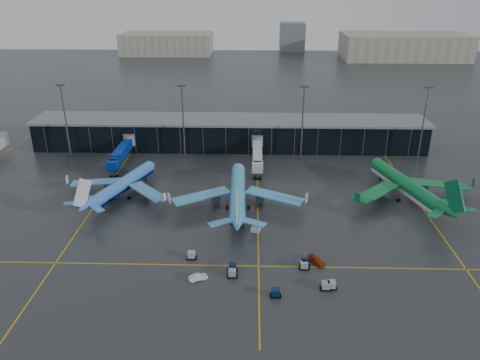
{
  "coord_description": "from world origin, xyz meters",
  "views": [
    {
      "loc": [
        8.36,
        -101.03,
        58.7
      ],
      "look_at": [
        5.0,
        18.0,
        6.0
      ],
      "focal_mm": 35.0,
      "sensor_mm": 36.0,
      "label": 1
    }
  ],
  "objects_px": {
    "airliner_klm_near": "(238,184)",
    "baggage_carts": "(274,273)",
    "service_van_red": "(317,260)",
    "airliner_arkefly": "(123,177)",
    "mobile_airstair": "(256,227)",
    "airliner_aer_lingus": "(407,176)",
    "service_van_white": "(198,277)"
  },
  "relations": [
    {
      "from": "service_van_red",
      "to": "airliner_arkefly",
      "type": "bearing_deg",
      "value": 111.77
    },
    {
      "from": "airliner_arkefly",
      "to": "airliner_klm_near",
      "type": "bearing_deg",
      "value": 10.32
    },
    {
      "from": "airliner_arkefly",
      "to": "service_van_white",
      "type": "relative_size",
      "value": 9.55
    },
    {
      "from": "airliner_arkefly",
      "to": "service_van_white",
      "type": "height_order",
      "value": "airliner_arkefly"
    },
    {
      "from": "baggage_carts",
      "to": "mobile_airstair",
      "type": "xyz_separation_m",
      "value": [
        -3.64,
        19.54,
        0.01
      ]
    },
    {
      "from": "service_van_red",
      "to": "service_van_white",
      "type": "relative_size",
      "value": 1.15
    },
    {
      "from": "service_van_red",
      "to": "airliner_klm_near",
      "type": "bearing_deg",
      "value": 88.28
    },
    {
      "from": "mobile_airstair",
      "to": "service_van_red",
      "type": "distance_m",
      "value": 19.51
    },
    {
      "from": "airliner_aer_lingus",
      "to": "baggage_carts",
      "type": "xyz_separation_m",
      "value": [
        -38.58,
        -39.21,
        -5.85
      ]
    },
    {
      "from": "airliner_klm_near",
      "to": "mobile_airstair",
      "type": "height_order",
      "value": "airliner_klm_near"
    },
    {
      "from": "baggage_carts",
      "to": "airliner_arkefly",
      "type": "bearing_deg",
      "value": 137.19
    },
    {
      "from": "airliner_arkefly",
      "to": "airliner_aer_lingus",
      "type": "bearing_deg",
      "value": 20.54
    },
    {
      "from": "airliner_aer_lingus",
      "to": "airliner_arkefly",
      "type": "bearing_deg",
      "value": 163.7
    },
    {
      "from": "airliner_aer_lingus",
      "to": "mobile_airstair",
      "type": "height_order",
      "value": "airliner_aer_lingus"
    },
    {
      "from": "airliner_klm_near",
      "to": "airliner_aer_lingus",
      "type": "height_order",
      "value": "airliner_aer_lingus"
    },
    {
      "from": "airliner_klm_near",
      "to": "baggage_carts",
      "type": "height_order",
      "value": "airliner_klm_near"
    },
    {
      "from": "airliner_klm_near",
      "to": "service_van_red",
      "type": "height_order",
      "value": "airliner_klm_near"
    },
    {
      "from": "airliner_klm_near",
      "to": "service_van_red",
      "type": "distance_m",
      "value": 33.6
    },
    {
      "from": "service_van_red",
      "to": "baggage_carts",
      "type": "bearing_deg",
      "value": 173.33
    },
    {
      "from": "service_van_white",
      "to": "mobile_airstair",
      "type": "bearing_deg",
      "value": -52.23
    },
    {
      "from": "mobile_airstair",
      "to": "service_van_red",
      "type": "xyz_separation_m",
      "value": [
        13.3,
        -14.27,
        0.01
      ]
    },
    {
      "from": "airliner_aer_lingus",
      "to": "baggage_carts",
      "type": "bearing_deg",
      "value": -151.38
    },
    {
      "from": "baggage_carts",
      "to": "mobile_airstair",
      "type": "height_order",
      "value": "mobile_airstair"
    },
    {
      "from": "airliner_klm_near",
      "to": "baggage_carts",
      "type": "relative_size",
      "value": 1.34
    },
    {
      "from": "airliner_aer_lingus",
      "to": "service_van_red",
      "type": "xyz_separation_m",
      "value": [
        -28.92,
        -33.94,
        -5.83
      ]
    },
    {
      "from": "baggage_carts",
      "to": "service_van_white",
      "type": "bearing_deg",
      "value": -174.02
    },
    {
      "from": "mobile_airstair",
      "to": "service_van_white",
      "type": "height_order",
      "value": "mobile_airstair"
    },
    {
      "from": "service_van_red",
      "to": "service_van_white",
      "type": "height_order",
      "value": "service_van_red"
    },
    {
      "from": "mobile_airstair",
      "to": "service_van_red",
      "type": "relative_size",
      "value": 0.79
    },
    {
      "from": "airliner_klm_near",
      "to": "airliner_aer_lingus",
      "type": "xyz_separation_m",
      "value": [
        47.21,
        6.36,
        0.03
      ]
    },
    {
      "from": "mobile_airstair",
      "to": "airliner_aer_lingus",
      "type": "bearing_deg",
      "value": 37.33
    },
    {
      "from": "airliner_aer_lingus",
      "to": "service_van_white",
      "type": "xyz_separation_m",
      "value": [
        -54.4,
        -40.86,
        -5.96
      ]
    }
  ]
}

